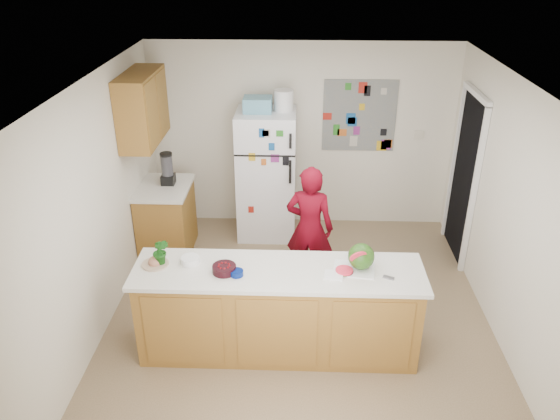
{
  "coord_description": "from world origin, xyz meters",
  "views": [
    {
      "loc": [
        -0.02,
        -4.7,
        3.65
      ],
      "look_at": [
        -0.21,
        0.2,
        1.18
      ],
      "focal_mm": 35.0,
      "sensor_mm": 36.0,
      "label": 1
    }
  ],
  "objects_px": {
    "refrigerator": "(267,175)",
    "watermelon": "(361,256)",
    "person": "(310,228)",
    "cherry_bowl": "(224,269)"
  },
  "relations": [
    {
      "from": "watermelon",
      "to": "cherry_bowl",
      "type": "xyz_separation_m",
      "value": [
        -1.24,
        -0.1,
        -0.1
      ]
    },
    {
      "from": "watermelon",
      "to": "cherry_bowl",
      "type": "relative_size",
      "value": 1.11
    },
    {
      "from": "refrigerator",
      "to": "cherry_bowl",
      "type": "height_order",
      "value": "refrigerator"
    },
    {
      "from": "person",
      "to": "watermelon",
      "type": "relative_size",
      "value": 6.11
    },
    {
      "from": "cherry_bowl",
      "to": "refrigerator",
      "type": "bearing_deg",
      "value": 84.43
    },
    {
      "from": "refrigerator",
      "to": "watermelon",
      "type": "xyz_separation_m",
      "value": [
        1.0,
        -2.33,
        0.2
      ]
    },
    {
      "from": "cherry_bowl",
      "to": "watermelon",
      "type": "bearing_deg",
      "value": 4.84
    },
    {
      "from": "person",
      "to": "cherry_bowl",
      "type": "bearing_deg",
      "value": 68.03
    },
    {
      "from": "person",
      "to": "cherry_bowl",
      "type": "relative_size",
      "value": 6.8
    },
    {
      "from": "person",
      "to": "watermelon",
      "type": "distance_m",
      "value": 1.23
    }
  ]
}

